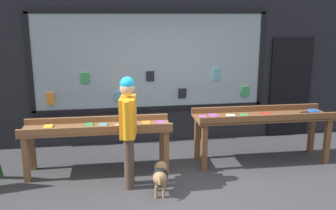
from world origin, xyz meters
The scene contains 6 objects.
ground_plane centered at (0.00, 0.00, 0.00)m, with size 40.00×40.00×0.00m, color #38383A.
shopfront_facade centered at (0.01, 2.39, 1.73)m, with size 8.14×0.29×3.48m.
display_table_left centered at (-1.42, 0.95, 0.70)m, with size 2.42×0.69×0.88m.
display_table_right centered at (1.43, 0.95, 0.76)m, with size 2.42×0.74×0.94m.
person_browsing centered at (-0.95, 0.31, 1.00)m, with size 0.29×0.66×1.70m.
small_dog centered at (-0.52, 0.00, 0.29)m, with size 0.28×0.57×0.43m.
Camera 1 is at (-1.23, -5.01, 2.58)m, focal length 40.00 mm.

